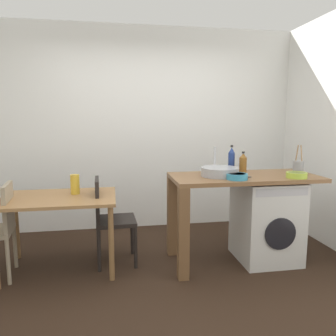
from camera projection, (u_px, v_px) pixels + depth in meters
The scene contains 15 objects.
ground_plane at pixel (159, 287), 2.93m from camera, with size 5.46×5.46×0.00m, color black.
wall_back at pixel (140, 130), 4.43m from camera, with size 4.60×0.10×2.70m, color white.
dining_table at pixel (59, 206), 3.20m from camera, with size 1.10×0.76×0.74m.
chair_opposite at pixel (109, 216), 3.35m from camera, with size 0.41×0.41×0.90m.
kitchen_counter at pixel (224, 191), 3.33m from camera, with size 1.50×0.68×0.92m.
washing_machine at pixel (266, 220), 3.46m from camera, with size 0.60×0.61×0.86m.
sink_basin at pixel (220, 172), 3.29m from camera, with size 0.38×0.38×0.09m, color #9EA0A5.
tap at pixel (215, 160), 3.45m from camera, with size 0.02×0.02×0.28m, color #B2B2B7.
bottle_tall_green at pixel (231, 160), 3.53m from camera, with size 0.07×0.07×0.29m.
bottle_squat_brown at pixel (243, 163), 3.48m from camera, with size 0.08×0.08×0.23m.
mixing_bowl at pixel (237, 176), 3.12m from camera, with size 0.21×0.21×0.06m.
utensil_crock at pixel (298, 166), 3.49m from camera, with size 0.11×0.11×0.30m.
colander at pixel (297, 175), 3.20m from camera, with size 0.20×0.20×0.06m.
vase at pixel (75, 184), 3.29m from camera, with size 0.09×0.09×0.20m, color gold.
scissors at pixel (244, 177), 3.24m from camera, with size 0.15×0.06×0.01m.
Camera 1 is at (-0.39, -2.71, 1.49)m, focal length 34.86 mm.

